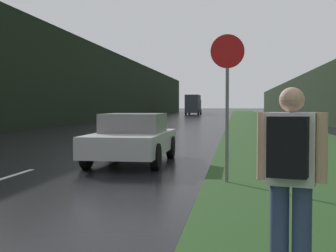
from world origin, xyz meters
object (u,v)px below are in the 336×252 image
stop_sign (227,92)px  car_passing_near (133,138)px  hitchhiker_with_backpack (290,173)px  delivery_truck (193,104)px

stop_sign → car_passing_near: size_ratio=0.69×
stop_sign → hitchhiker_with_backpack: bearing=-83.3°
delivery_truck → car_passing_near: bearing=-86.4°
stop_sign → car_passing_near: 4.34m
car_passing_near → delivery_truck: size_ratio=0.52×
hitchhiker_with_backpack → delivery_truck: 79.18m
stop_sign → delivery_truck: delivery_truck is taller
stop_sign → delivery_truck: 73.54m
stop_sign → car_passing_near: stop_sign is taller
car_passing_near → delivery_truck: 70.18m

